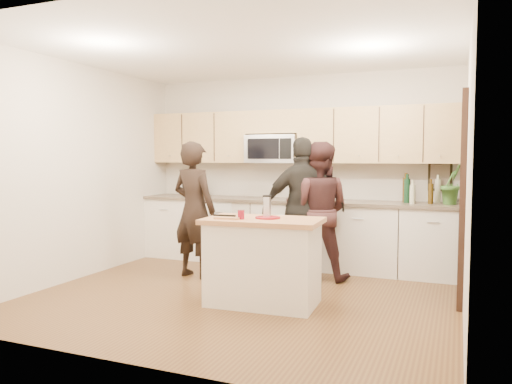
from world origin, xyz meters
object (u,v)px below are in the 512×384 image
at_px(island, 263,261).
at_px(toaster, 195,190).
at_px(woman_left, 194,210).
at_px(woman_right, 304,209).
at_px(woman_center, 318,211).

relative_size(island, toaster, 4.20).
bearing_deg(woman_left, woman_right, -152.50).
bearing_deg(toaster, woman_center, -16.14).
relative_size(woman_left, woman_right, 0.97).
xyz_separation_m(island, woman_left, (-1.25, 0.78, 0.41)).
distance_m(island, woman_center, 1.36).
xyz_separation_m(woman_left, woman_right, (1.33, 0.40, 0.03)).
distance_m(woman_center, woman_right, 0.18).
height_order(woman_left, woman_center, woman_left).
height_order(island, woman_right, woman_right).
relative_size(island, woman_right, 0.69).
relative_size(woman_center, woman_right, 0.97).
bearing_deg(woman_left, island, 158.55).
distance_m(toaster, woman_center, 2.18).
xyz_separation_m(toaster, woman_left, (0.61, -1.10, -0.18)).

